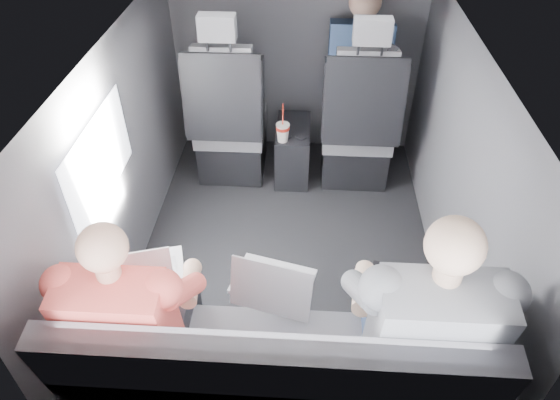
# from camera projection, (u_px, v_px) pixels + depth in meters

# --- Properties ---
(floor) EXTENTS (2.60, 2.60, 0.00)m
(floor) POSITION_uv_depth(u_px,v_px,m) (287.00, 255.00, 3.13)
(floor) COLOR black
(floor) RESTS_ON ground
(ceiling) EXTENTS (2.60, 2.60, 0.00)m
(ceiling) POSITION_uv_depth(u_px,v_px,m) (289.00, 48.00, 2.27)
(ceiling) COLOR #B2B2AD
(ceiling) RESTS_ON panel_back
(panel_left) EXTENTS (0.02, 2.60, 1.35)m
(panel_left) POSITION_uv_depth(u_px,v_px,m) (125.00, 163.00, 2.74)
(panel_left) COLOR #56565B
(panel_left) RESTS_ON floor
(panel_right) EXTENTS (0.02, 2.60, 1.35)m
(panel_right) POSITION_uv_depth(u_px,v_px,m) (456.00, 174.00, 2.66)
(panel_right) COLOR #56565B
(panel_right) RESTS_ON floor
(panel_front) EXTENTS (1.80, 0.02, 1.35)m
(panel_front) POSITION_uv_depth(u_px,v_px,m) (296.00, 66.00, 3.70)
(panel_front) COLOR #56565B
(panel_front) RESTS_ON floor
(panel_back) EXTENTS (1.80, 0.02, 1.35)m
(panel_back) POSITION_uv_depth(u_px,v_px,m) (269.00, 392.00, 1.70)
(panel_back) COLOR #56565B
(panel_back) RESTS_ON floor
(side_window) EXTENTS (0.02, 0.75, 0.42)m
(side_window) POSITION_uv_depth(u_px,v_px,m) (100.00, 161.00, 2.37)
(side_window) COLOR white
(side_window) RESTS_ON panel_left
(seatbelt) EXTENTS (0.35, 0.11, 0.59)m
(seatbelt) POSITION_uv_depth(u_px,v_px,m) (365.00, 92.00, 3.11)
(seatbelt) COLOR black
(seatbelt) RESTS_ON front_seat_right
(front_seat_left) EXTENTS (0.52, 0.58, 1.26)m
(front_seat_left) POSITION_uv_depth(u_px,v_px,m) (230.00, 128.00, 3.54)
(front_seat_left) COLOR black
(front_seat_left) RESTS_ON floor
(front_seat_right) EXTENTS (0.52, 0.58, 1.26)m
(front_seat_right) POSITION_uv_depth(u_px,v_px,m) (357.00, 132.00, 3.50)
(front_seat_right) COLOR black
(front_seat_right) RESTS_ON floor
(center_console) EXTENTS (0.24, 0.48, 0.41)m
(center_console) POSITION_uv_depth(u_px,v_px,m) (293.00, 150.00, 3.68)
(center_console) COLOR black
(center_console) RESTS_ON floor
(rear_bench) EXTENTS (1.60, 0.57, 0.92)m
(rear_bench) POSITION_uv_depth(u_px,v_px,m) (275.00, 385.00, 2.12)
(rear_bench) COLOR slate
(rear_bench) RESTS_ON floor
(soda_cup) EXTENTS (0.09, 0.09, 0.28)m
(soda_cup) POSITION_uv_depth(u_px,v_px,m) (283.00, 132.00, 3.37)
(soda_cup) COLOR white
(soda_cup) RESTS_ON center_console
(laptop_white) EXTENTS (0.36, 0.37, 0.23)m
(laptop_white) POSITION_uv_depth(u_px,v_px,m) (144.00, 272.00, 2.18)
(laptop_white) COLOR white
(laptop_white) RESTS_ON passenger_rear_left
(laptop_silver) EXTENTS (0.39, 0.38, 0.24)m
(laptop_silver) POSITION_uv_depth(u_px,v_px,m) (272.00, 284.00, 2.13)
(laptop_silver) COLOR silver
(laptop_silver) RESTS_ON rear_bench
(laptop_black) EXTENTS (0.36, 0.35, 0.23)m
(laptop_black) POSITION_uv_depth(u_px,v_px,m) (411.00, 290.00, 2.11)
(laptop_black) COLOR black
(laptop_black) RESTS_ON passenger_rear_right
(passenger_rear_left) EXTENTS (0.48, 0.60, 1.19)m
(passenger_rear_left) POSITION_uv_depth(u_px,v_px,m) (138.00, 315.00, 2.02)
(passenger_rear_left) COLOR #2E2E32
(passenger_rear_left) RESTS_ON rear_bench
(passenger_rear_right) EXTENTS (0.54, 0.65, 1.28)m
(passenger_rear_right) POSITION_uv_depth(u_px,v_px,m) (419.00, 324.00, 1.95)
(passenger_rear_right) COLOR navy
(passenger_rear_right) RESTS_ON rear_bench
(passenger_front_right) EXTENTS (0.43, 0.43, 0.89)m
(passenger_front_right) POSITION_uv_depth(u_px,v_px,m) (358.00, 68.00, 3.47)
(passenger_front_right) COLOR navy
(passenger_front_right) RESTS_ON front_seat_right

